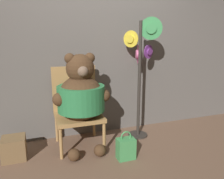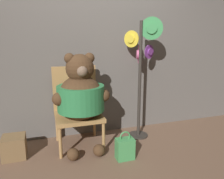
% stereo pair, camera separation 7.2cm
% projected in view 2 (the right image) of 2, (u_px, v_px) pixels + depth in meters
% --- Properties ---
extents(ground_plane, '(14.00, 14.00, 0.00)m').
position_uv_depth(ground_plane, '(110.00, 153.00, 2.71)').
color(ground_plane, brown).
extents(wall_back, '(8.00, 0.10, 2.53)m').
position_uv_depth(wall_back, '(94.00, 48.00, 3.12)').
color(wall_back, '#66605B').
rests_on(wall_back, ground_plane).
extents(chair, '(0.59, 0.56, 1.03)m').
position_uv_depth(chair, '(77.00, 106.00, 2.90)').
color(chair, '#B2844C').
rests_on(chair, ground_plane).
extents(teddy_bear, '(0.70, 0.62, 1.23)m').
position_uv_depth(teddy_bear, '(81.00, 95.00, 2.68)').
color(teddy_bear, '#4C331E').
rests_on(teddy_bear, ground_plane).
extents(hat_display_rack, '(0.42, 0.41, 1.67)m').
position_uv_depth(hat_display_rack, '(141.00, 67.00, 3.04)').
color(hat_display_rack, '#332D28').
rests_on(hat_display_rack, ground_plane).
extents(handbag_on_ground, '(0.21, 0.14, 0.35)m').
position_uv_depth(handbag_on_ground, '(125.00, 148.00, 2.57)').
color(handbag_on_ground, '#479E56').
rests_on(handbag_on_ground, ground_plane).
extents(wooden_crate, '(0.27, 0.27, 0.27)m').
position_uv_depth(wooden_crate, '(14.00, 147.00, 2.60)').
color(wooden_crate, brown).
rests_on(wooden_crate, ground_plane).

